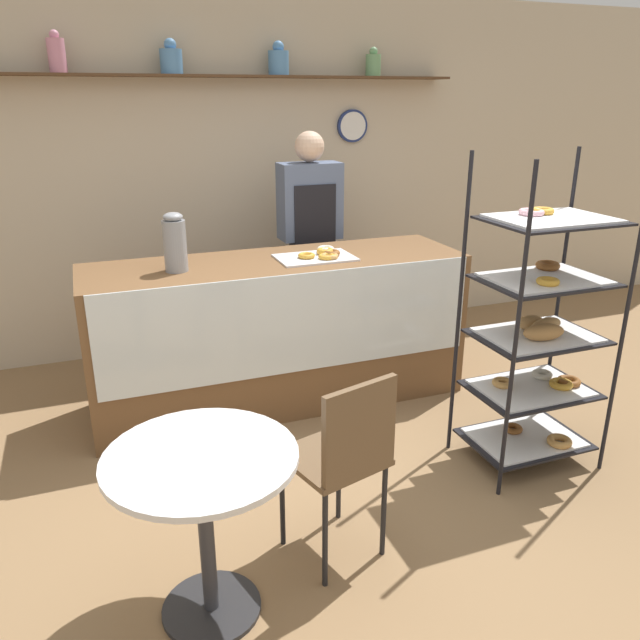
% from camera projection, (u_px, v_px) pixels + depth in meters
% --- Properties ---
extents(ground_plane, '(14.00, 14.00, 0.00)m').
position_uv_depth(ground_plane, '(348.00, 494.00, 3.24)').
color(ground_plane, olive).
extents(back_wall, '(10.00, 0.30, 2.70)m').
position_uv_depth(back_wall, '(231.00, 175.00, 4.88)').
color(back_wall, beige).
rests_on(back_wall, ground_plane).
extents(display_counter, '(2.43, 0.72, 0.97)m').
position_uv_depth(display_counter, '(279.00, 331.00, 4.11)').
color(display_counter, brown).
rests_on(display_counter, ground_plane).
extents(pastry_rack, '(0.69, 0.51, 1.70)m').
position_uv_depth(pastry_rack, '(538.00, 335.00, 3.32)').
color(pastry_rack, black).
rests_on(pastry_rack, ground_plane).
extents(person_worker, '(0.45, 0.23, 1.72)m').
position_uv_depth(person_worker, '(310.00, 239.00, 4.65)').
color(person_worker, '#282833').
rests_on(person_worker, ground_plane).
extents(cafe_table, '(0.72, 0.72, 0.72)m').
position_uv_depth(cafe_table, '(203.00, 496.00, 2.33)').
color(cafe_table, '#262628').
rests_on(cafe_table, ground_plane).
extents(cafe_chair, '(0.47, 0.47, 0.90)m').
position_uv_depth(cafe_chair, '(345.00, 451.00, 2.60)').
color(cafe_chair, black).
rests_on(cafe_chair, ground_plane).
extents(coffee_carafe, '(0.13, 0.13, 0.35)m').
position_uv_depth(coffee_carafe, '(175.00, 243.00, 3.64)').
color(coffee_carafe, gray).
rests_on(coffee_carafe, display_counter).
extents(donut_tray_counter, '(0.49, 0.33, 0.05)m').
position_uv_depth(donut_tray_counter, '(320.00, 255.00, 3.99)').
color(donut_tray_counter, silver).
rests_on(donut_tray_counter, display_counter).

